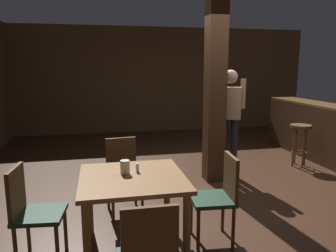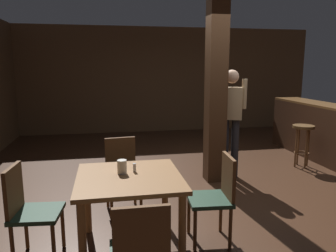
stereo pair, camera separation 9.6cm
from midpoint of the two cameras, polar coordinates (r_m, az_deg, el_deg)
name	(u,v)px [view 2 (the right image)]	position (r m, az deg, el deg)	size (l,w,h in m)	color
ground_plane	(227,187)	(5.03, 10.80, -10.44)	(10.80, 10.80, 0.00)	#382114
wall_back	(169,80)	(9.04, 0.53, 8.03)	(8.00, 0.10, 2.80)	brown
pillar	(216,91)	(5.03, 8.88, 6.00)	(0.28, 0.28, 2.80)	#422816
dining_table	(129,188)	(3.19, -5.88, -10.66)	(0.98, 0.98, 0.75)	brown
chair_east	(217,194)	(3.41, 9.29, -11.59)	(0.45, 0.45, 0.89)	#1E3828
chair_west	(28,208)	(3.30, -22.38, -13.04)	(0.46, 0.46, 0.89)	#1E3828
chair_north	(122,171)	(4.10, -7.31, -7.72)	(0.47, 0.47, 0.89)	#1E3828
napkin_cup	(122,167)	(3.21, -7.16, -7.07)	(0.09, 0.09, 0.13)	silver
salt_shaker	(135,168)	(3.25, -5.01, -7.23)	(0.03, 0.03, 0.08)	silver
standing_person	(231,116)	(5.27, 11.39, 1.76)	(0.46, 0.32, 1.72)	tan
bar_counter	(311,129)	(7.11, 23.94, -0.47)	(0.56, 2.26, 1.07)	brown
bar_stool_near	(303,135)	(6.26, 22.85, -1.52)	(0.37, 0.37, 0.75)	#4C3319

